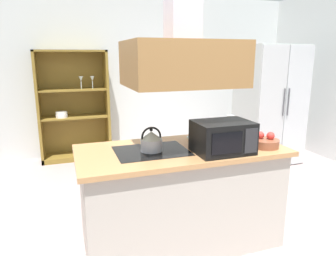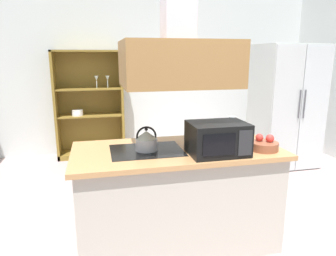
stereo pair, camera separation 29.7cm
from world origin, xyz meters
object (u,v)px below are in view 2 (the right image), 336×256
at_px(dish_cabinet, 90,111).
at_px(microwave, 218,138).
at_px(wine_glass_on_counter, 232,122).
at_px(cutting_board, 207,140).
at_px(kettle, 146,140).
at_px(fruit_bowl, 264,145).
at_px(refrigerator, 285,106).

relative_size(dish_cabinet, microwave, 3.83).
xyz_separation_m(microwave, wine_glass_on_counter, (0.34, 0.46, 0.02)).
bearing_deg(dish_cabinet, wine_glass_on_counter, -61.69).
distance_m(dish_cabinet, cutting_board, 2.88).
height_order(dish_cabinet, cutting_board, dish_cabinet).
height_order(kettle, fruit_bowl, kettle).
xyz_separation_m(cutting_board, fruit_bowl, (0.38, -0.36, 0.03)).
relative_size(dish_cabinet, cutting_board, 5.18).
xyz_separation_m(refrigerator, cutting_board, (-1.83, -1.54, -0.01)).
relative_size(microwave, fruit_bowl, 1.94).
xyz_separation_m(refrigerator, microwave, (-1.88, -1.91, 0.11)).
height_order(refrigerator, fruit_bowl, refrigerator).
distance_m(dish_cabinet, fruit_bowl, 3.37).
bearing_deg(microwave, cutting_board, 82.87).
relative_size(cutting_board, wine_glass_on_counter, 1.65).
height_order(refrigerator, kettle, refrigerator).
relative_size(cutting_board, fruit_bowl, 1.43).
bearing_deg(dish_cabinet, refrigerator, -21.02).
bearing_deg(fruit_bowl, wine_glass_on_counter, 101.41).
bearing_deg(wine_glass_on_counter, microwave, -126.24).
bearing_deg(wine_glass_on_counter, cutting_board, -163.56).
relative_size(refrigerator, microwave, 4.00).
height_order(microwave, wine_glass_on_counter, microwave).
height_order(cutting_board, microwave, microwave).
relative_size(refrigerator, fruit_bowl, 7.76).
xyz_separation_m(refrigerator, fruit_bowl, (-1.45, -1.90, 0.02)).
distance_m(refrigerator, kettle, 2.95).
xyz_separation_m(cutting_board, microwave, (-0.05, -0.37, 0.12)).
bearing_deg(microwave, fruit_bowl, 1.62).
height_order(kettle, microwave, microwave).
bearing_deg(kettle, dish_cabinet, 100.24).
xyz_separation_m(dish_cabinet, fruit_bowl, (1.48, -3.03, 0.17)).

